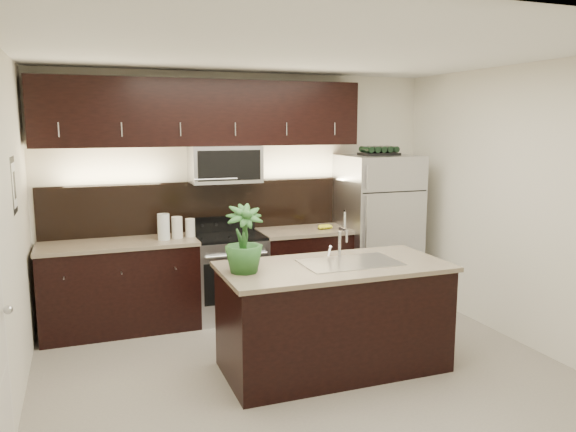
% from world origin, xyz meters
% --- Properties ---
extents(ground, '(4.50, 4.50, 0.00)m').
position_xyz_m(ground, '(0.00, 0.00, 0.00)').
color(ground, gray).
rests_on(ground, ground).
extents(room_walls, '(4.52, 4.02, 2.71)m').
position_xyz_m(room_walls, '(-0.11, -0.04, 1.70)').
color(room_walls, silver).
rests_on(room_walls, ground).
extents(counter_run, '(3.51, 0.65, 0.94)m').
position_xyz_m(counter_run, '(-0.46, 1.69, 0.47)').
color(counter_run, black).
rests_on(counter_run, ground).
extents(upper_fixtures, '(3.49, 0.40, 1.66)m').
position_xyz_m(upper_fixtures, '(-0.43, 1.84, 2.14)').
color(upper_fixtures, black).
rests_on(upper_fixtures, counter_run).
extents(island, '(1.96, 0.96, 0.94)m').
position_xyz_m(island, '(0.27, 0.07, 0.47)').
color(island, black).
rests_on(island, ground).
extents(sink_faucet, '(0.84, 0.50, 0.28)m').
position_xyz_m(sink_faucet, '(0.42, 0.08, 0.96)').
color(sink_faucet, silver).
rests_on(sink_faucet, island).
extents(refrigerator, '(0.85, 0.77, 1.77)m').
position_xyz_m(refrigerator, '(1.56, 1.63, 0.89)').
color(refrigerator, '#B2B2B7').
rests_on(refrigerator, ground).
extents(wine_rack, '(0.44, 0.27, 0.10)m').
position_xyz_m(wine_rack, '(1.56, 1.63, 1.82)').
color(wine_rack, black).
rests_on(wine_rack, refrigerator).
extents(plant, '(0.31, 0.31, 0.55)m').
position_xyz_m(plant, '(-0.53, 0.09, 1.22)').
color(plant, '#265823').
rests_on(plant, island).
extents(canisters, '(0.40, 0.18, 0.27)m').
position_xyz_m(canisters, '(-0.85, 1.67, 1.06)').
color(canisters, silver).
rests_on(canisters, counter_run).
extents(french_press, '(0.09, 0.09, 0.27)m').
position_xyz_m(french_press, '(1.17, 1.64, 1.04)').
color(french_press, silver).
rests_on(french_press, counter_run).
extents(bananas, '(0.19, 0.16, 0.06)m').
position_xyz_m(bananas, '(0.81, 1.61, 0.97)').
color(bananas, yellow).
rests_on(bananas, counter_run).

